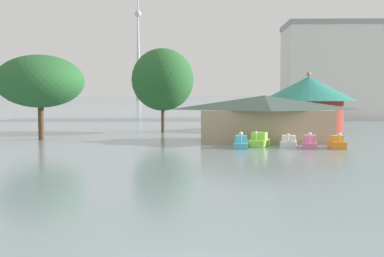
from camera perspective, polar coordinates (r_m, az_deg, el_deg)
pedal_boat_cyan at (r=46.72m, az=5.89°, el=-1.73°), size 1.60×2.84×1.69m
pedal_boat_lime at (r=48.25m, az=7.99°, el=-1.48°), size 2.54×3.26×1.65m
pedal_boat_white at (r=48.69m, az=11.47°, el=-1.61°), size 2.10×3.09×1.43m
pedal_boat_pink at (r=47.96m, az=13.90°, el=-1.66°), size 1.91×2.80×1.61m
pedal_boat_orange at (r=48.18m, az=16.96°, el=-1.68°), size 1.44×2.37×1.61m
boathouse at (r=53.66m, az=8.64°, el=1.35°), size 15.22×7.99×5.09m
green_roof_pavilion at (r=71.11m, az=13.75°, el=3.43°), size 13.48×13.48×8.47m
shoreline_tree_tall_left at (r=57.38m, az=-17.72°, el=5.39°), size 10.01×10.01×9.71m
shoreline_tree_mid at (r=64.71m, az=-3.53°, el=5.86°), size 8.38×8.38×11.39m
background_building_block at (r=105.69m, az=17.49°, el=6.55°), size 24.25×13.36×19.93m
distant_broadcast_tower at (r=395.59m, az=-6.47°, el=11.35°), size 5.48×5.48×141.61m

